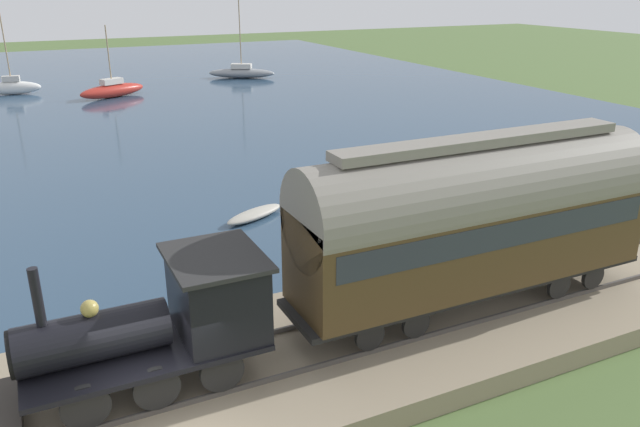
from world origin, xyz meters
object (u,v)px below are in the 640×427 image
rowboat_far_out (255,214)px  sailboat_white (12,87)px  sailboat_red (112,90)px  steam_locomotive (170,316)px  passenger_coach (476,215)px  sailboat_gray (242,72)px

rowboat_far_out → sailboat_white: bearing=-11.8°
sailboat_white → sailboat_red: size_ratio=1.11×
steam_locomotive → passenger_coach: bearing=-90.0°
sailboat_gray → steam_locomotive: bearing=-172.0°
sailboat_white → rowboat_far_out: (-36.19, -8.25, -0.45)m
passenger_coach → sailboat_white: (46.46, 10.77, -2.61)m
steam_locomotive → sailboat_white: sailboat_white is taller
passenger_coach → rowboat_far_out: bearing=13.7°
sailboat_gray → sailboat_red: (-5.65, 13.02, 0.06)m
steam_locomotive → rowboat_far_out: bearing=-28.5°
sailboat_gray → rowboat_far_out: (-36.88, 12.13, -0.35)m
steam_locomotive → sailboat_red: (41.51, -4.69, -1.65)m
passenger_coach → sailboat_white: bearing=13.0°
steam_locomotive → sailboat_red: bearing=-6.4°
steam_locomotive → sailboat_white: 46.57m
sailboat_red → sailboat_gray: bearing=-92.4°
steam_locomotive → sailboat_gray: (47.15, -17.71, -1.71)m
sailboat_red → rowboat_far_out: bearing=155.8°
sailboat_gray → rowboat_far_out: size_ratio=2.50×
passenger_coach → sailboat_gray: (47.15, -9.62, -2.70)m
passenger_coach → sailboat_red: (41.51, 3.40, -2.64)m
sailboat_gray → sailboat_red: bearing=142.1°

